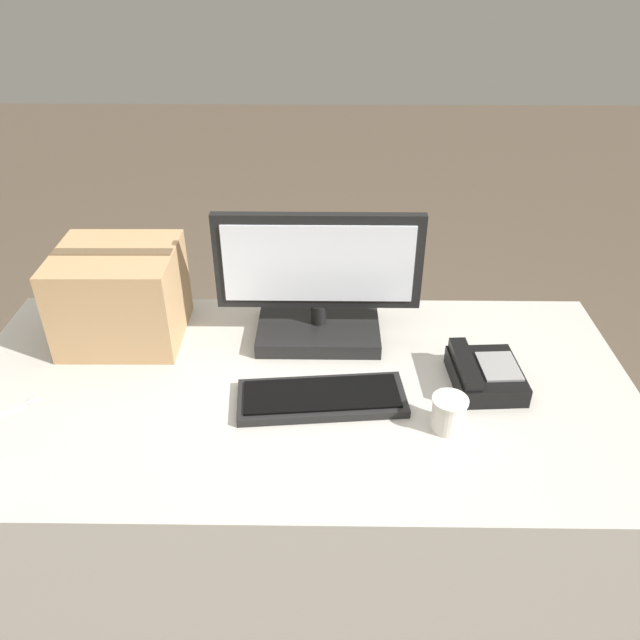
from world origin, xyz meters
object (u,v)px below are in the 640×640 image
keyboard (322,398)px  desk_phone (484,374)px  cardboard_box (121,295)px  monitor (319,292)px  spoon (19,406)px  paper_cup_right (449,413)px

keyboard → desk_phone: bearing=5.2°
desk_phone → cardboard_box: cardboard_box is taller
monitor → spoon: (-0.76, -0.34, -0.15)m
keyboard → paper_cup_right: size_ratio=4.95×
cardboard_box → spoon: bearing=-119.4°
monitor → keyboard: bearing=-87.7°
keyboard → spoon: size_ratio=3.33×
paper_cup_right → monitor: bearing=128.4°
cardboard_box → keyboard: bearing=-27.6°
keyboard → monitor: bearing=87.0°
desk_phone → spoon: size_ratio=1.64×
desk_phone → paper_cup_right: paper_cup_right is taller
cardboard_box → paper_cup_right: bearing=-24.1°
spoon → desk_phone: bearing=-37.3°
desk_phone → cardboard_box: bearing=164.2°
monitor → paper_cup_right: (0.32, -0.40, -0.10)m
monitor → spoon: bearing=-155.9°
desk_phone → paper_cup_right: size_ratio=2.44×
monitor → paper_cup_right: bearing=-51.6°
spoon → monitor: bearing=-18.5°
paper_cup_right → spoon: paper_cup_right is taller
keyboard → cardboard_box: cardboard_box is taller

